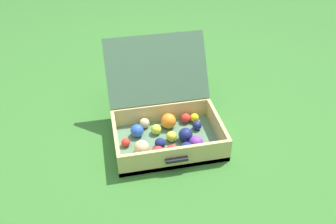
% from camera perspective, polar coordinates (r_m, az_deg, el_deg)
% --- Properties ---
extents(ground_plane, '(16.00, 16.00, 0.00)m').
position_cam_1_polar(ground_plane, '(1.91, -1.62, -4.83)').
color(ground_plane, '#336B28').
extents(open_suitcase, '(0.55, 0.61, 0.45)m').
position_cam_1_polar(open_suitcase, '(1.89, -0.43, -1.52)').
color(open_suitcase, '#4C7051').
rests_on(open_suitcase, ground).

